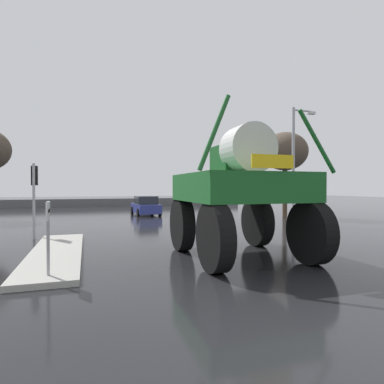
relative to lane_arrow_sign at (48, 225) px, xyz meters
name	(u,v)px	position (x,y,z in m)	size (l,w,h in m)	color
ground_plane	(141,220)	(4.39, 13.40, -1.35)	(120.00, 120.00, 0.00)	black
median_island	(56,253)	(-0.08, 3.08, -1.27)	(1.58, 7.48, 0.15)	#9E9B93
lane_arrow_sign	(48,225)	(0.00, 0.00, 0.00)	(0.07, 0.60, 1.74)	#99999E
oversize_sprayer	(240,192)	(5.54, 1.01, 0.71)	(4.21, 5.02, 4.61)	black
sedan_ahead	(146,206)	(5.43, 17.64, -0.63)	(2.00, 4.16, 1.52)	navy
traffic_signal_near_left	(34,184)	(-1.27, 7.08, 1.02)	(0.24, 0.54, 3.25)	#A8AAAF
traffic_signal_near_right	(260,174)	(9.77, 7.07, 1.61)	(0.24, 0.54, 4.06)	#A8AAAF
streetlight_near_right	(295,159)	(12.97, 8.44, 2.60)	(1.62, 0.24, 7.08)	#A8AAAF
bare_tree_right	(285,152)	(15.23, 12.80, 3.57)	(3.41, 3.41, 6.40)	#473828
roadside_barrier	(118,202)	(4.39, 30.39, -0.90)	(31.09, 0.24, 0.90)	#59595B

